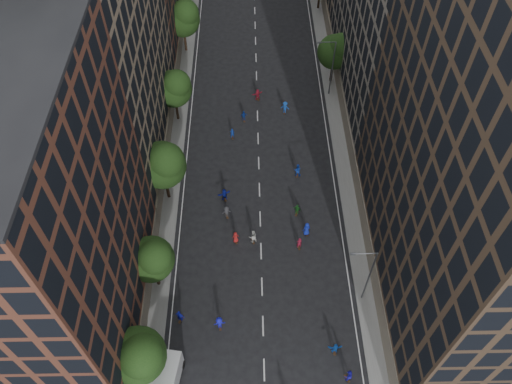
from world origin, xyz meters
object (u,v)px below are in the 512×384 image
streetlamp_near (368,274)px  skater_2 (348,376)px  streetlamp_far (331,66)px  skater_0 (176,359)px  cargo_van (165,381)px

streetlamp_near → skater_2: 9.81m
streetlamp_near → skater_2: bearing=-106.0°
streetlamp_near → skater_2: (-2.43, -8.49, -4.27)m
streetlamp_far → skater_0: streetlamp_far is taller
cargo_van → streetlamp_far: bearing=73.9°
skater_0 → skater_2: 16.55m
streetlamp_near → streetlamp_far: 33.00m
skater_2 → streetlamp_near: bearing=-130.0°
cargo_van → skater_0: bearing=80.5°
cargo_van → skater_2: 17.23m
streetlamp_near → skater_0: streetlamp_near is taller
streetlamp_far → skater_2: size_ratio=5.03×
cargo_van → skater_0: cargo_van is taller
streetlamp_far → cargo_van: (-19.65, -41.88, -3.71)m
skater_0 → skater_2: (16.44, -1.94, 0.11)m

